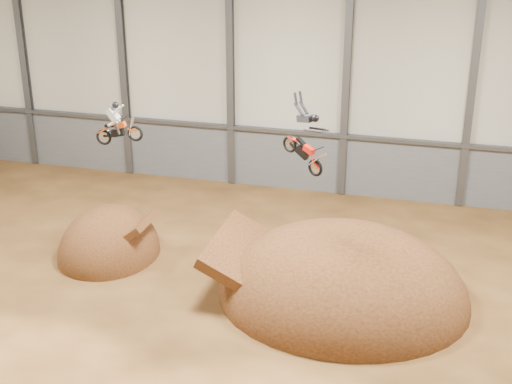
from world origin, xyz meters
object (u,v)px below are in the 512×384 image
at_px(takeoff_ramp, 110,254).
at_px(fmx_rider_a, 120,121).
at_px(landing_ramp, 342,298).
at_px(fmx_rider_b, 300,132).

height_order(takeoff_ramp, fmx_rider_a, fmx_rider_a).
bearing_deg(landing_ramp, fmx_rider_a, 178.06).
relative_size(takeoff_ramp, fmx_rider_b, 1.92).
relative_size(fmx_rider_a, fmx_rider_b, 0.77).
bearing_deg(takeoff_ramp, fmx_rider_b, -12.20).
xyz_separation_m(landing_ramp, fmx_rider_a, (-10.05, 0.34, 7.06)).
height_order(landing_ramp, fmx_rider_a, fmx_rider_a).
height_order(takeoff_ramp, fmx_rider_b, fmx_rider_b).
xyz_separation_m(fmx_rider_a, fmx_rider_b, (8.22, -1.31, 0.56)).
relative_size(landing_ramp, fmx_rider_a, 4.88).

